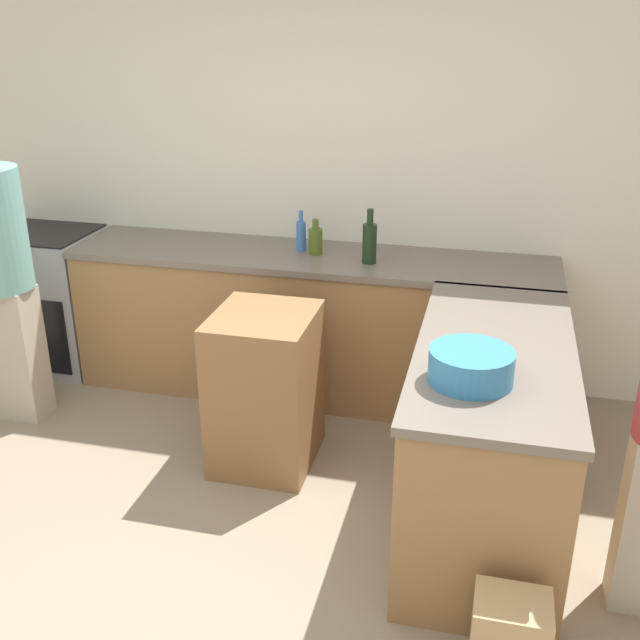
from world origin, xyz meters
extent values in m
plane|color=gray|center=(0.00, 0.00, 0.00)|extent=(14.00, 14.00, 0.00)
cube|color=silver|center=(0.00, 2.29, 1.35)|extent=(8.00, 0.06, 2.70)
cube|color=olive|center=(0.00, 1.95, 0.44)|extent=(2.91, 0.62, 0.87)
cube|color=#6B6056|center=(0.00, 1.95, 0.89)|extent=(2.94, 0.65, 0.04)
cube|color=olive|center=(1.13, 0.86, 0.44)|extent=(0.66, 1.55, 0.87)
cube|color=#6B6056|center=(1.13, 0.86, 0.89)|extent=(0.69, 1.58, 0.04)
cube|color=#99999E|center=(-1.83, 1.95, 0.46)|extent=(0.71, 0.62, 0.91)
cube|color=black|center=(-1.83, 1.64, 0.32)|extent=(0.59, 0.01, 0.51)
cube|color=black|center=(-1.83, 1.95, 0.92)|extent=(0.65, 0.57, 0.01)
cube|color=brown|center=(-0.03, 1.10, 0.43)|extent=(0.51, 0.57, 0.85)
cylinder|color=teal|center=(1.03, 0.49, 0.98)|extent=(0.34, 0.34, 0.13)
cylinder|color=black|center=(0.38, 1.87, 1.03)|extent=(0.08, 0.08, 0.23)
cylinder|color=black|center=(0.38, 1.87, 1.19)|extent=(0.04, 0.04, 0.09)
cylinder|color=#475B1E|center=(0.03, 1.96, 0.99)|extent=(0.08, 0.08, 0.16)
cylinder|color=#475B1E|center=(0.03, 1.96, 1.10)|extent=(0.04, 0.04, 0.06)
cylinder|color=#386BB7|center=(-0.07, 2.01, 1.00)|extent=(0.06, 0.06, 0.18)
cylinder|color=#386BB7|center=(-0.07, 2.01, 1.12)|extent=(0.03, 0.03, 0.07)
cube|color=#ADA38E|center=(-1.63, 1.22, 0.41)|extent=(0.34, 0.21, 0.81)
camera|label=1|loc=(1.08, -2.23, 2.29)|focal=42.00mm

